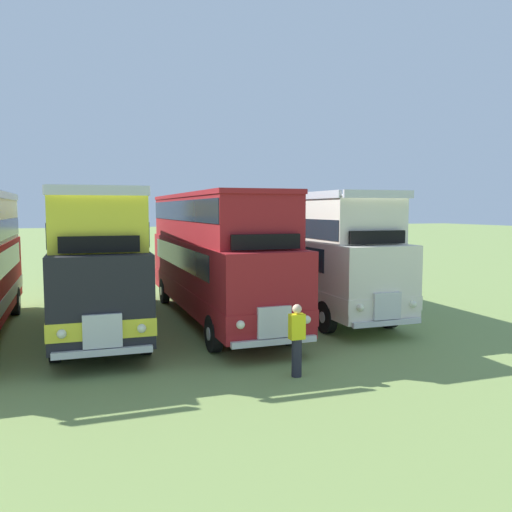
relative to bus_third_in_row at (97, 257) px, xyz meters
The scene contains 5 objects.
ground_plane 2.39m from the bus_third_in_row, 90.89° to the right, with size 200.00×200.00×0.00m, color #7A934C.
bus_third_in_row is the anchor object (origin of this frame).
bus_fourth_in_row 4.00m from the bus_third_in_row, ahead, with size 2.78×11.62×4.49m.
bus_fifth_in_row 7.99m from the bus_third_in_row, ahead, with size 2.82×10.07×4.52m.
marshal_person 8.41m from the bus_third_in_row, 61.00° to the right, with size 0.36×0.24×1.73m.
Camera 1 is at (-1.11, -17.72, 3.95)m, focal length 36.37 mm.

